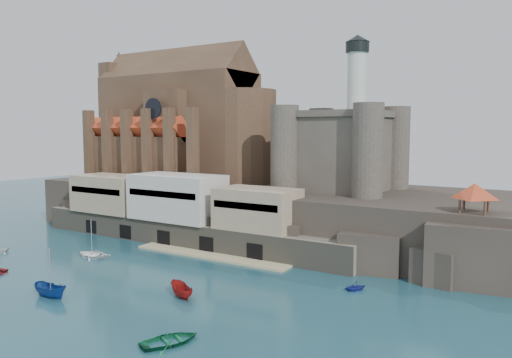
{
  "coord_description": "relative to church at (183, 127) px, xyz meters",
  "views": [
    {
      "loc": [
        52.9,
        -48.15,
        21.4
      ],
      "look_at": [
        2.36,
        32.0,
        12.13
      ],
      "focal_mm": 35.0,
      "sensor_mm": 36.0,
      "label": 1
    }
  ],
  "objects": [
    {
      "name": "pavilion",
      "position": [
        66.13,
        -15.85,
        -9.4
      ],
      "size": [
        6.4,
        6.4,
        5.4
      ],
      "color": "#453020",
      "rests_on": "rock_outcrop"
    },
    {
      "name": "boat_3",
      "position": [
        43.9,
        -53.69,
        -22.13
      ],
      "size": [
        4.5,
        3.0,
        6.13
      ],
      "primitive_type": "imported",
      "rotation": [
        0.0,
        0.0,
        2.71
      ],
      "color": "#11683F",
      "rests_on": "ground"
    },
    {
      "name": "boat_7",
      "position": [
        53.52,
        -27.85,
        -22.13
      ],
      "size": [
        3.13,
        2.94,
        3.11
      ],
      "primitive_type": "imported",
      "rotation": [
        0.0,
        0.0,
        5.62
      ],
      "color": "navy",
      "rests_on": "ground"
    },
    {
      "name": "promontory",
      "position": [
        23.94,
        -2.48,
        -17.2
      ],
      "size": [
        100.0,
        36.0,
        10.0
      ],
      "color": "#29231F",
      "rests_on": "ground"
    },
    {
      "name": "boat_6",
      "position": [
        9.07,
        -34.57,
        -22.13
      ],
      "size": [
        1.52,
        4.61,
        6.38
      ],
      "primitive_type": "imported",
      "rotation": [
        0.0,
        0.0,
        4.67
      ],
      "color": "white",
      "rests_on": "ground"
    },
    {
      "name": "quay",
      "position": [
        13.94,
        -18.78,
        -16.06
      ],
      "size": [
        70.0,
        12.0,
        13.05
      ],
      "color": "#706959",
      "rests_on": "ground"
    },
    {
      "name": "castle_keep",
      "position": [
        40.21,
        -0.78,
        -3.81
      ],
      "size": [
        21.2,
        21.2,
        29.3
      ],
      "color": "#474138",
      "rests_on": "promontory"
    },
    {
      "name": "boat_5",
      "position": [
        35.42,
        -42.18,
        -22.13
      ],
      "size": [
        2.71,
        2.69,
        5.22
      ],
      "primitive_type": "imported",
      "rotation": [
        0.0,
        0.0,
        4.21
      ],
      "color": "maroon",
      "rests_on": "ground"
    },
    {
      "name": "ground",
      "position": [
        24.13,
        -41.85,
        -22.13
      ],
      "size": [
        300.0,
        300.0,
        0.0
      ],
      "primitive_type": "plane",
      "color": "#184351",
      "rests_on": "ground"
    },
    {
      "name": "boat_4",
      "position": [
        -6.34,
        -41.64,
        -22.13
      ],
      "size": [
        2.96,
        1.85,
        3.39
      ],
      "primitive_type": "imported",
      "rotation": [
        0.0,
        0.0,
        3.16
      ],
      "color": "silver",
      "rests_on": "ground"
    },
    {
      "name": "boat_2",
      "position": [
        21.32,
        -51.27,
        -22.13
      ],
      "size": [
        2.21,
        2.15,
        5.69
      ],
      "primitive_type": "imported",
      "rotation": [
        0.0,
        0.0,
        1.57
      ],
      "color": "navy",
      "rests_on": "ground"
    },
    {
      "name": "rock_outcrop",
      "position": [
        66.13,
        -16.01,
        -18.11
      ],
      "size": [
        14.5,
        10.5,
        8.7
      ],
      "color": "#29231F",
      "rests_on": "ground"
    },
    {
      "name": "church",
      "position": [
        0.0,
        0.0,
        0.0
      ],
      "size": [
        47.0,
        25.93,
        30.51
      ],
      "color": "#453020",
      "rests_on": "promontory"
    }
  ]
}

